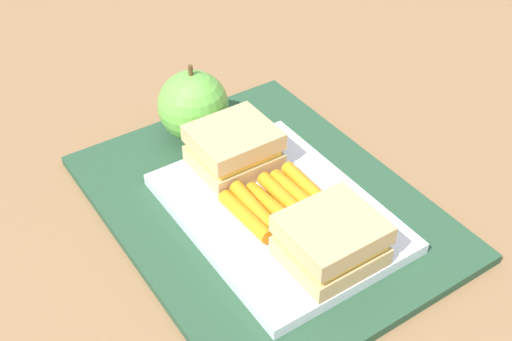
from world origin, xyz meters
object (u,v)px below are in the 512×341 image
Objects in this scene: food_tray at (278,212)px; carrot_sticks_bundle at (278,202)px; sandwich_half_right at (234,148)px; sandwich_half_left at (331,240)px; apple at (196,104)px.

food_tray is 0.01m from carrot_sticks_bundle.
carrot_sticks_bundle is at bearing 179.88° from sandwich_half_right.
sandwich_half_right is 0.92× the size of carrot_sticks_bundle.
sandwich_half_left is 0.16m from sandwich_half_right.
carrot_sticks_bundle is (-0.08, 0.00, -0.02)m from sandwich_half_right.
sandwich_half_left is 0.92× the size of carrot_sticks_bundle.
sandwich_half_right is 0.08m from carrot_sticks_bundle.
carrot_sticks_bundle is (0.08, 0.00, -0.02)m from sandwich_half_left.
sandwich_half_right is at bearing 0.00° from food_tray.
sandwich_half_left is at bearing -179.88° from carrot_sticks_bundle.
sandwich_half_left is at bearing 180.00° from food_tray.
apple is (0.08, -0.00, 0.00)m from sandwich_half_right.
carrot_sticks_bundle is at bearing 178.52° from apple.
sandwich_half_right is (0.08, 0.00, 0.03)m from food_tray.
carrot_sticks_bundle is at bearing 0.12° from sandwich_half_left.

